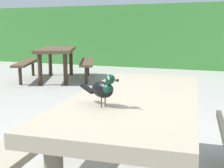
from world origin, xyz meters
name	(u,v)px	position (x,y,z in m)	size (l,w,h in m)	color
hedge_wall	(202,36)	(0.00, 8.11, 0.96)	(28.00, 1.93, 1.92)	#387A33
picnic_table_foreground	(138,120)	(0.12, 0.13, 0.56)	(1.82, 1.86, 0.74)	gray
bird_grackle	(104,88)	(0.04, -0.27, 0.84)	(0.27, 0.15, 0.18)	black
picnic_table_mid_left	(57,56)	(-2.99, 4.27, 0.56)	(2.22, 2.24, 0.74)	brown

